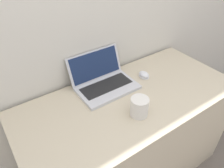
{
  "coord_description": "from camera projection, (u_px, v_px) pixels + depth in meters",
  "views": [
    {
      "loc": [
        -0.67,
        -0.45,
        1.63
      ],
      "look_at": [
        -0.07,
        0.43,
        0.84
      ],
      "focal_mm": 35.0,
      "sensor_mm": 36.0,
      "label": 1
    }
  ],
  "objects": [
    {
      "name": "wall_back",
      "position": [
        96.0,
        2.0,
        1.29
      ],
      "size": [
        7.0,
        0.04,
        2.5
      ],
      "color": "silver",
      "rests_on": "ground_plane"
    },
    {
      "name": "computer_mouse",
      "position": [
        144.0,
        75.0,
        1.51
      ],
      "size": [
        0.06,
        0.09,
        0.04
      ],
      "color": "white",
      "rests_on": "desk"
    },
    {
      "name": "laptop",
      "position": [
        104.0,
        80.0,
        1.41
      ],
      "size": [
        0.38,
        0.31,
        0.2
      ],
      "color": "silver",
      "rests_on": "desk"
    },
    {
      "name": "desk",
      "position": [
        128.0,
        138.0,
        1.57
      ],
      "size": [
        1.41,
        0.65,
        0.77
      ],
      "color": "beige",
      "rests_on": "ground_plane"
    },
    {
      "name": "drink_cup",
      "position": [
        139.0,
        107.0,
        1.19
      ],
      "size": [
        0.1,
        0.1,
        0.11
      ],
      "color": "silver",
      "rests_on": "desk"
    }
  ]
}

